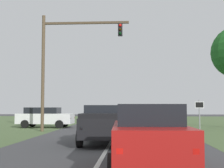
{
  "coord_description": "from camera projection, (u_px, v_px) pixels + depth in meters",
  "views": [
    {
      "loc": [
        1.04,
        -3.95,
        1.79
      ],
      "look_at": [
        -0.24,
        17.5,
        3.29
      ],
      "focal_mm": 52.1,
      "sensor_mm": 36.0,
      "label": 1
    }
  ],
  "objects": [
    {
      "name": "ground_plane",
      "position": [
        109.0,
        146.0,
        14.94
      ],
      "size": [
        120.0,
        120.0,
        0.0
      ],
      "primitive_type": "plane",
      "color": "#424244"
    },
    {
      "name": "red_suv_near",
      "position": [
        148.0,
        135.0,
        9.08
      ],
      "size": [
        2.24,
        4.86,
        1.86
      ],
      "color": "#9E1411",
      "rests_on": "ground_plane"
    },
    {
      "name": "pickup_truck_lead",
      "position": [
        105.0,
        123.0,
        15.77
      ],
      "size": [
        2.42,
        5.24,
        1.86
      ],
      "color": "black",
      "rests_on": "ground_plane"
    },
    {
      "name": "traffic_light",
      "position": [
        63.0,
        56.0,
        23.73
      ],
      "size": [
        6.41,
        0.4,
        8.52
      ],
      "color": "brown",
      "rests_on": "ground_plane"
    },
    {
      "name": "keep_moving_sign",
      "position": [
        200.0,
        112.0,
        22.03
      ],
      "size": [
        0.6,
        0.09,
        2.26
      ],
      "color": "gray",
      "rests_on": "ground_plane"
    },
    {
      "name": "crossing_suv_far",
      "position": [
        45.0,
        117.0,
        27.81
      ],
      "size": [
        4.75,
        2.22,
        1.72
      ],
      "color": "silver",
      "rests_on": "ground_plane"
    }
  ]
}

